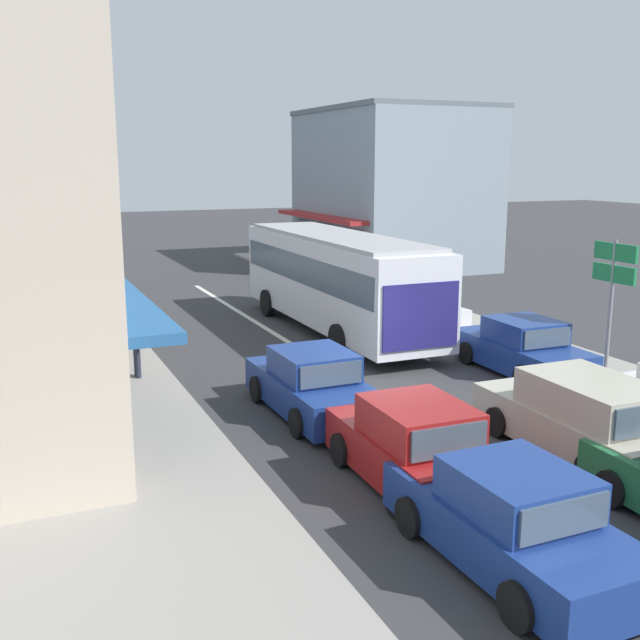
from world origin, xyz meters
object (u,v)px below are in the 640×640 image
city_bus (336,275)px  directional_road_sign (614,275)px  hatchback_behind_bus_near (412,446)px  parked_sedan_kerb_rear (346,283)px  sedan_adjacent_lane_lead (512,521)px  traffic_light_downstreet (96,219)px  sedan_queue_far_back (312,385)px  parked_sedan_kerb_second (522,349)px  pedestrian_with_handbag_near (136,342)px  wagon_queue_gap_filler (582,419)px  parked_sedan_kerb_third (414,308)px

city_bus → directional_road_sign: bearing=-61.4°
hatchback_behind_bus_near → directional_road_sign: directional_road_sign is taller
city_bus → parked_sedan_kerb_rear: city_bus is taller
hatchback_behind_bus_near → sedan_adjacent_lane_lead: 2.89m
city_bus → hatchback_behind_bus_near: size_ratio=2.91×
city_bus → traffic_light_downstreet: 15.85m
sedan_queue_far_back → parked_sedan_kerb_second: same height
hatchback_behind_bus_near → traffic_light_downstreet: (-2.00, 26.12, 2.15)m
sedan_queue_far_back → pedestrian_with_handbag_near: (-3.16, 3.98, 0.40)m
sedan_adjacent_lane_lead → parked_sedan_kerb_second: (6.33, 7.86, 0.00)m
sedan_queue_far_back → parked_sedan_kerb_second: bearing=7.5°
parked_sedan_kerb_second → traffic_light_downstreet: traffic_light_downstreet is taller
sedan_adjacent_lane_lead → wagon_queue_gap_filler: 4.61m
city_bus → parked_sedan_kerb_third: size_ratio=2.56×
pedestrian_with_handbag_near → sedan_adjacent_lane_lead: bearing=-73.6°
traffic_light_downstreet → pedestrian_with_handbag_near: 18.15m
city_bus → pedestrian_with_handbag_near: (-7.05, -3.27, -0.81)m
traffic_light_downstreet → pedestrian_with_handbag_near: size_ratio=2.58×
parked_sedan_kerb_third → city_bus: bearing=172.6°
city_bus → wagon_queue_gap_filler: bearing=-90.5°
sedan_adjacent_lane_lead → parked_sedan_kerb_third: same height
sedan_queue_far_back → traffic_light_downstreet: traffic_light_downstreet is taller
directional_road_sign → pedestrian_with_handbag_near: (-11.25, 4.43, -1.64)m
wagon_queue_gap_filler → parked_sedan_kerb_third: wagon_queue_gap_filler is taller
directional_road_sign → hatchback_behind_bus_near: bearing=-155.2°
parked_sedan_kerb_third → directional_road_sign: directional_road_sign is taller
sedan_adjacent_lane_lead → sedan_queue_far_back: same height
traffic_light_downstreet → parked_sedan_kerb_rear: bearing=-48.0°
sedan_queue_far_back → wagon_queue_gap_filler: (3.78, -4.28, 0.08)m
sedan_queue_far_back → parked_sedan_kerb_rear: same height
hatchback_behind_bus_near → pedestrian_with_handbag_near: bearing=112.2°
hatchback_behind_bus_near → parked_sedan_kerb_rear: hatchback_behind_bus_near is taller
sedan_adjacent_lane_lead → directional_road_sign: size_ratio=1.17×
sedan_queue_far_back → parked_sedan_kerb_second: size_ratio=0.99×
sedan_adjacent_lane_lead → traffic_light_downstreet: traffic_light_downstreet is taller
traffic_light_downstreet → pedestrian_with_handbag_near: bearing=-94.1°
sedan_adjacent_lane_lead → directional_road_sign: 10.57m
sedan_adjacent_lane_lead → hatchback_behind_bus_near: bearing=88.4°
wagon_queue_gap_filler → parked_sedan_kerb_rear: wagon_queue_gap_filler is taller
hatchback_behind_bus_near → pedestrian_with_handbag_near: size_ratio=2.29×
city_bus → sedan_adjacent_lane_lead: (-3.83, -14.26, -1.22)m
traffic_light_downstreet → directional_road_sign: bearing=-66.1°
parked_sedan_kerb_rear → directional_road_sign: bearing=-83.9°
sedan_adjacent_lane_lead → parked_sedan_kerb_rear: (6.63, 19.50, 0.00)m
wagon_queue_gap_filler → directional_road_sign: 6.09m
city_bus → parked_sedan_kerb_second: city_bus is taller
sedan_queue_far_back → directional_road_sign: 8.36m
parked_sedan_kerb_second → wagon_queue_gap_filler: bearing=-117.0°
pedestrian_with_handbag_near → parked_sedan_kerb_third: bearing=16.6°
city_bus → wagon_queue_gap_filler: size_ratio=2.40×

